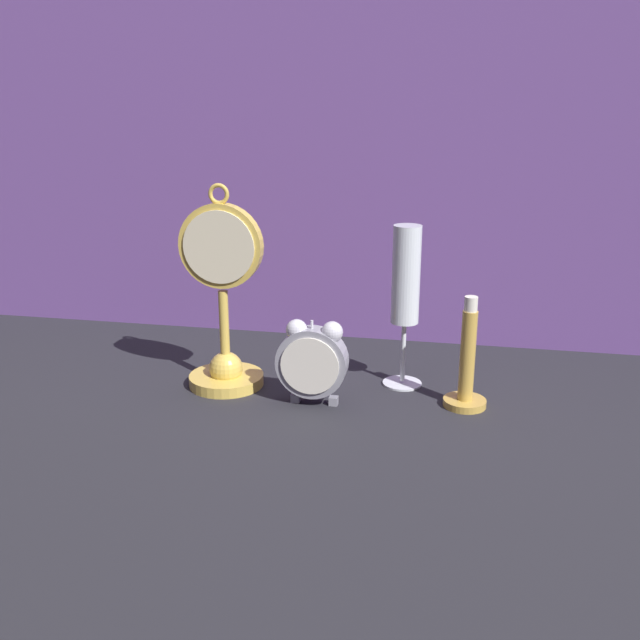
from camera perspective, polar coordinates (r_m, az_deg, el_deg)
The scene contains 6 objects.
ground_plane at distance 0.98m, azimuth -0.93°, elevation -7.23°, with size 4.00×4.00×0.00m, color #232328.
fabric_backdrop_drape at distance 1.21m, azimuth 2.37°, elevation 15.23°, with size 1.62×0.01×0.73m, color #6B478E.
pocket_watch_on_stand at distance 1.04m, azimuth -7.72°, elevation 0.51°, with size 0.12×0.11×0.30m.
alarm_clock_twin_bell at distance 0.98m, azimuth -0.46°, elevation -3.09°, with size 0.10×0.03×0.12m.
champagne_flute at distance 1.03m, azimuth 6.86°, elevation 2.63°, with size 0.06×0.06×0.24m.
brass_candlestick at distance 1.00m, azimuth 11.65°, elevation -3.93°, with size 0.06×0.06×0.16m.
Camera 1 is at (0.19, -0.87, 0.41)m, focal length 40.00 mm.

